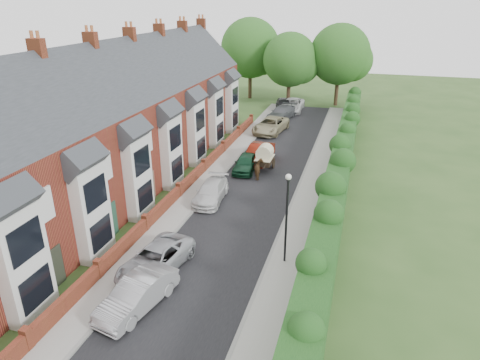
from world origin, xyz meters
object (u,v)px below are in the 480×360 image
(car_silver_b, at_px, (156,260))
(horse_cart, at_px, (265,156))
(car_white, at_px, (211,192))
(car_black, at_px, (284,105))
(car_red, at_px, (259,154))
(car_green, at_px, (246,163))
(horse, at_px, (259,170))
(lamppost, at_px, (287,208))
(car_beige, at_px, (271,125))
(car_grey, at_px, (282,113))
(car_silver_a, at_px, (137,294))

(car_silver_b, xyz_separation_m, horse_cart, (2.15, 15.41, 0.56))
(car_white, height_order, car_black, car_black)
(car_white, relative_size, car_red, 0.95)
(car_green, bearing_deg, car_red, 74.93)
(car_white, relative_size, horse, 2.67)
(car_red, height_order, horse_cart, horse_cart)
(car_red, bearing_deg, lamppost, -66.50)
(car_beige, bearing_deg, car_black, 100.52)
(car_silver_b, relative_size, horse, 2.92)
(car_silver_b, xyz_separation_m, car_beige, (0.32, 26.00, 0.10))
(lamppost, relative_size, car_beige, 0.92)
(car_red, bearing_deg, car_silver_b, -89.86)
(lamppost, bearing_deg, car_silver_b, -157.47)
(lamppost, height_order, car_green, lamppost)
(car_white, xyz_separation_m, car_grey, (0.50, 22.87, 0.09))
(car_green, xyz_separation_m, car_grey, (-0.36, 16.80, 0.05))
(car_silver_a, bearing_deg, car_black, 103.14)
(lamppost, bearing_deg, horse_cart, 107.82)
(car_green, height_order, car_grey, car_grey)
(car_silver_b, distance_m, horse_cart, 15.57)
(car_silver_b, relative_size, car_beige, 0.87)
(lamppost, xyz_separation_m, car_red, (-5.03, 14.43, -2.52))
(car_beige, distance_m, horse_cart, 10.75)
(car_silver_b, bearing_deg, lamppost, 30.95)
(car_beige, height_order, horse_cart, horse_cart)
(car_black, bearing_deg, car_beige, -101.05)
(car_silver_a, bearing_deg, lamppost, 55.60)
(car_grey, bearing_deg, car_beige, -77.60)
(car_white, xyz_separation_m, horse_cart, (2.28, 6.68, 0.59))
(car_white, distance_m, car_black, 26.79)
(horse_cart, bearing_deg, car_red, 119.46)
(car_black, distance_m, horse_cart, 20.24)
(lamppost, height_order, car_silver_a, lamppost)
(horse, bearing_deg, lamppost, 95.37)
(car_silver_b, distance_m, car_black, 35.52)
(car_white, height_order, car_grey, car_grey)
(car_red, xyz_separation_m, car_grey, (-0.86, 14.57, -0.03))
(car_red, distance_m, horse_cart, 1.92)
(car_red, xyz_separation_m, horse, (0.92, -3.44, -0.07))
(lamppost, relative_size, car_green, 1.26)
(horse_cart, bearing_deg, car_white, -108.86)
(lamppost, distance_m, car_silver_b, 7.27)
(car_red, bearing_deg, horse, -70.81)
(car_white, height_order, car_green, car_green)
(car_beige, relative_size, horse, 3.35)
(car_silver_b, relative_size, car_green, 1.20)
(car_grey, relative_size, car_black, 1.10)
(car_black, relative_size, horse_cart, 1.54)
(car_silver_a, height_order, car_red, car_red)
(car_red, bearing_deg, car_black, 98.50)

